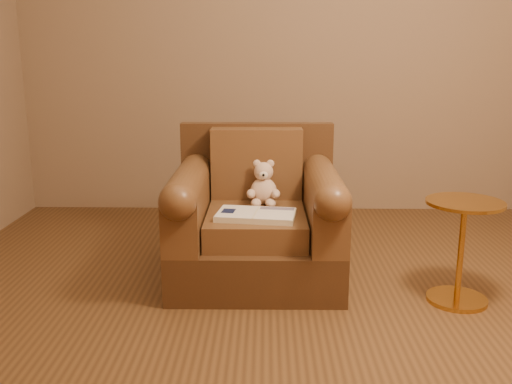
{
  "coord_description": "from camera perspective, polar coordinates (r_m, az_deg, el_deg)",
  "views": [
    {
      "loc": [
        -0.15,
        -2.39,
        1.21
      ],
      "look_at": [
        -0.2,
        0.53,
        0.49
      ],
      "focal_mm": 40.0,
      "sensor_mm": 36.0,
      "label": 1
    }
  ],
  "objects": [
    {
      "name": "floor",
      "position": [
        2.68,
        4.13,
        -13.06
      ],
      "size": [
        4.0,
        4.0,
        0.0
      ],
      "primitive_type": "plane",
      "color": "brown",
      "rests_on": "ground"
    },
    {
      "name": "armchair",
      "position": [
        3.13,
        0.02,
        -2.85
      ],
      "size": [
        0.9,
        0.86,
        0.81
      ],
      "rotation": [
        0.0,
        0.0,
        0.01
      ],
      "color": "#482D18",
      "rests_on": "floor"
    },
    {
      "name": "teddy_bear",
      "position": [
        3.16,
        0.75,
        0.46
      ],
      "size": [
        0.18,
        0.2,
        0.25
      ],
      "rotation": [
        0.0,
        0.0,
        -0.01
      ],
      "color": "beige",
      "rests_on": "armchair"
    },
    {
      "name": "guidebook",
      "position": [
        2.91,
        0.0,
        -2.31
      ],
      "size": [
        0.42,
        0.29,
        0.03
      ],
      "rotation": [
        0.0,
        0.0,
        -0.14
      ],
      "color": "beige",
      "rests_on": "armchair"
    },
    {
      "name": "side_table",
      "position": [
        2.97,
        19.83,
        -5.32
      ],
      "size": [
        0.37,
        0.37,
        0.52
      ],
      "color": "gold",
      "rests_on": "floor"
    }
  ]
}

